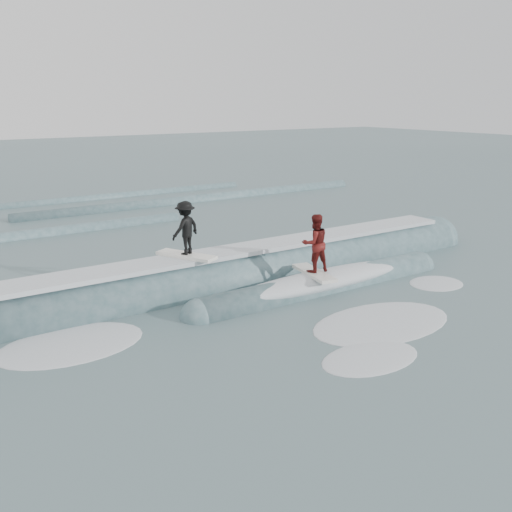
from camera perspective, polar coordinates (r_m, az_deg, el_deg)
ground at (r=16.39m, az=5.07°, el=-5.73°), size 160.00×160.00×0.00m
breaking_wave at (r=18.99m, az=-0.28°, el=-2.51°), size 21.60×3.85×2.14m
surfer_black at (r=17.70m, az=-7.07°, el=2.57°), size 1.39×2.03×1.76m
surfer_red at (r=17.81m, az=5.91°, el=1.02°), size 0.98×2.07×1.93m
whitewater at (r=15.46m, az=4.78°, el=-7.06°), size 14.21×6.61×0.10m
far_swells at (r=31.64m, az=-15.15°, el=4.18°), size 36.81×8.65×0.80m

